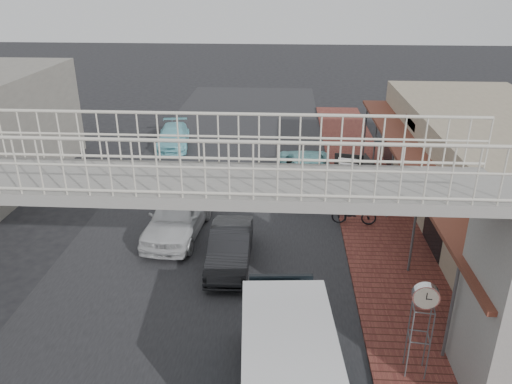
# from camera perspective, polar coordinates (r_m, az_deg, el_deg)

# --- Properties ---
(ground) EXTENTS (120.00, 120.00, 0.00)m
(ground) POSITION_cam_1_polar(r_m,az_deg,el_deg) (16.28, -6.95, -10.29)
(ground) COLOR black
(ground) RESTS_ON ground
(road_strip) EXTENTS (10.00, 60.00, 0.01)m
(road_strip) POSITION_cam_1_polar(r_m,az_deg,el_deg) (16.28, -6.95, -10.27)
(road_strip) COLOR black
(road_strip) RESTS_ON ground
(sidewalk) EXTENTS (3.00, 40.00, 0.10)m
(sidewalk) POSITION_cam_1_polar(r_m,az_deg,el_deg) (18.96, 14.51, -5.51)
(sidewalk) COLOR brown
(sidewalk) RESTS_ON ground
(shophouse_row) EXTENTS (7.20, 18.00, 4.00)m
(shophouse_row) POSITION_cam_1_polar(r_m,az_deg,el_deg) (20.38, 27.00, 0.76)
(shophouse_row) COLOR gray
(shophouse_row) RESTS_ON ground
(footbridge) EXTENTS (16.40, 2.40, 6.34)m
(footbridge) POSITION_cam_1_polar(r_m,az_deg,el_deg) (11.30, -11.22, -8.10)
(footbridge) COLOR gray
(footbridge) RESTS_ON ground
(white_hatchback) EXTENTS (2.23, 4.71, 1.56)m
(white_hatchback) POSITION_cam_1_polar(r_m,az_deg,el_deg) (18.90, -8.94, -2.61)
(white_hatchback) COLOR silver
(white_hatchback) RESTS_ON ground
(dark_sedan) EXTENTS (1.39, 3.87, 1.27)m
(dark_sedan) POSITION_cam_1_polar(r_m,az_deg,el_deg) (16.84, -2.98, -6.34)
(dark_sedan) COLOR black
(dark_sedan) RESTS_ON ground
(angkot_curb) EXTENTS (2.76, 5.42, 1.47)m
(angkot_curb) POSITION_cam_1_polar(r_m,az_deg,el_deg) (23.50, 5.73, 2.79)
(angkot_curb) COLOR #69B4B6
(angkot_curb) RESTS_ON ground
(angkot_far) EXTENTS (2.20, 4.29, 1.19)m
(angkot_far) POSITION_cam_1_polar(r_m,az_deg,el_deg) (28.88, -9.43, 6.28)
(angkot_far) COLOR #7FD0DC
(angkot_far) RESTS_ON ground
(angkot_van) EXTENTS (2.35, 4.61, 2.19)m
(angkot_van) POSITION_cam_1_polar(r_m,az_deg,el_deg) (11.58, 3.58, -17.74)
(angkot_van) COLOR black
(angkot_van) RESTS_ON ground
(motorcycle_near) EXTENTS (1.75, 0.71, 0.90)m
(motorcycle_near) POSITION_cam_1_polar(r_m,az_deg,el_deg) (19.68, 11.14, -2.41)
(motorcycle_near) COLOR black
(motorcycle_near) RESTS_ON sidewalk
(motorcycle_far) EXTENTS (1.90, 0.58, 1.13)m
(motorcycle_far) POSITION_cam_1_polar(r_m,az_deg,el_deg) (21.42, 10.03, 0.22)
(motorcycle_far) COLOR black
(motorcycle_far) RESTS_ON sidewalk
(street_clock) EXTENTS (0.64, 0.54, 2.53)m
(street_clock) POSITION_cam_1_polar(r_m,az_deg,el_deg) (12.29, 18.75, -11.63)
(street_clock) COLOR #59595B
(street_clock) RESTS_ON sidewalk
(arrow_sign) EXTENTS (1.73, 1.13, 2.87)m
(arrow_sign) POSITION_cam_1_polar(r_m,az_deg,el_deg) (19.09, 12.71, 2.74)
(arrow_sign) COLOR #59595B
(arrow_sign) RESTS_ON sidewalk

